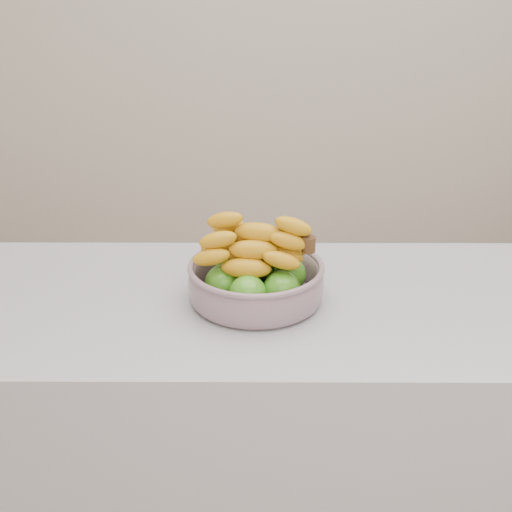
# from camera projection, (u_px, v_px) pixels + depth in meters

# --- Properties ---
(counter) EXTENTS (2.00, 0.60, 0.90)m
(counter) POSITION_uv_depth(u_px,v_px,m) (384.00, 470.00, 1.67)
(counter) COLOR #9A99A1
(counter) RESTS_ON ground
(fruit_bowl) EXTENTS (0.28, 0.28, 0.17)m
(fruit_bowl) POSITION_uv_depth(u_px,v_px,m) (256.00, 276.00, 1.46)
(fruit_bowl) COLOR #8D9BA9
(fruit_bowl) RESTS_ON counter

